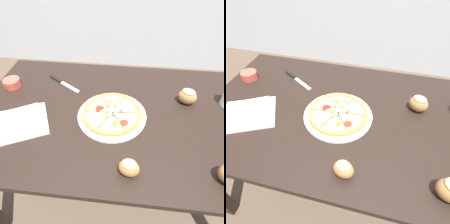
% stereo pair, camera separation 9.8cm
% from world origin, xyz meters
% --- Properties ---
extents(ground_plane, '(12.00, 12.00, 0.00)m').
position_xyz_m(ground_plane, '(0.00, 0.00, 0.00)').
color(ground_plane, brown).
extents(dining_table, '(1.45, 0.89, 0.74)m').
position_xyz_m(dining_table, '(0.00, 0.00, 0.65)').
color(dining_table, black).
rests_on(dining_table, ground_plane).
extents(pizza, '(0.34, 0.34, 0.05)m').
position_xyz_m(pizza, '(-0.02, -0.03, 0.76)').
color(pizza, white).
rests_on(pizza, dining_table).
extents(ramekin_bowl, '(0.10, 0.10, 0.05)m').
position_xyz_m(ramekin_bowl, '(-0.62, 0.15, 0.76)').
color(ramekin_bowl, '#C64C3D').
rests_on(ramekin_bowl, dining_table).
extents(napkin_folded, '(0.31, 0.30, 0.04)m').
position_xyz_m(napkin_folded, '(-0.44, -0.13, 0.75)').
color(napkin_folded, white).
rests_on(napkin_folded, dining_table).
extents(bread_piece_near, '(0.09, 0.08, 0.07)m').
position_xyz_m(bread_piece_near, '(0.08, -0.33, 0.78)').
color(bread_piece_near, '#A3703D').
rests_on(bread_piece_near, dining_table).
extents(bread_piece_mid, '(0.12, 0.10, 0.09)m').
position_xyz_m(bread_piece_mid, '(0.36, 0.12, 0.78)').
color(bread_piece_mid, '#A3703D').
rests_on(bread_piece_mid, dining_table).
extents(knife_main, '(0.22, 0.15, 0.01)m').
position_xyz_m(knife_main, '(-0.33, 0.21, 0.74)').
color(knife_main, silver).
rests_on(knife_main, dining_table).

